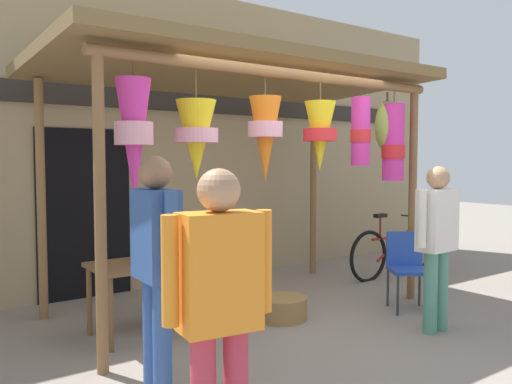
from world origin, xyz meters
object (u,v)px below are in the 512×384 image
object	(u,v)px
flower_heap_on_table	(175,252)
customer_foreground	(156,256)
wicker_basket_by_table	(281,308)
passerby_at_right	(437,235)
display_table	(165,267)
folding_chair	(407,263)
parked_bicycle	(393,251)
vendor_in_orange	(219,300)

from	to	relation	value
flower_heap_on_table	customer_foreground	bearing A→B (deg)	-122.25
wicker_basket_by_table	passerby_at_right	size ratio (longest dim) A/B	0.35
display_table	customer_foreground	world-z (taller)	customer_foreground
folding_chair	parked_bicycle	bearing A→B (deg)	44.49
flower_heap_on_table	vendor_in_orange	bearing A→B (deg)	-112.31
display_table	customer_foreground	size ratio (longest dim) A/B	0.84
folding_chair	vendor_in_orange	size ratio (longest dim) A/B	0.53
vendor_in_orange	flower_heap_on_table	bearing A→B (deg)	67.69
parked_bicycle	vendor_in_orange	bearing A→B (deg)	-149.97
wicker_basket_by_table	customer_foreground	xyz separation A→B (m)	(-1.81, -0.89, 0.87)
folding_chair	passerby_at_right	bearing A→B (deg)	-122.26
passerby_at_right	flower_heap_on_table	bearing A→B (deg)	142.15
flower_heap_on_table	parked_bicycle	distance (m)	3.60
display_table	flower_heap_on_table	size ratio (longest dim) A/B	1.92
folding_chair	customer_foreground	xyz separation A→B (m)	(-3.16, -0.37, 0.48)
display_table	flower_heap_on_table	world-z (taller)	flower_heap_on_table
display_table	flower_heap_on_table	bearing A→B (deg)	-27.80
display_table	passerby_at_right	size ratio (longest dim) A/B	0.89
passerby_at_right	customer_foreground	bearing A→B (deg)	173.93
vendor_in_orange	customer_foreground	size ratio (longest dim) A/B	0.96
customer_foreground	passerby_at_right	world-z (taller)	customer_foreground
wicker_basket_by_table	folding_chair	bearing A→B (deg)	-21.13
flower_heap_on_table	passerby_at_right	world-z (taller)	passerby_at_right
display_table	customer_foreground	distance (m)	1.50
display_table	folding_chair	size ratio (longest dim) A/B	1.67
display_table	parked_bicycle	world-z (taller)	parked_bicycle
vendor_in_orange	customer_foreground	bearing A→B (deg)	80.99
parked_bicycle	passerby_at_right	xyz separation A→B (m)	(-1.60, -1.82, 0.58)
flower_heap_on_table	wicker_basket_by_table	bearing A→B (deg)	-18.69
vendor_in_orange	passerby_at_right	size ratio (longest dim) A/B	1.01
customer_foreground	vendor_in_orange	bearing A→B (deg)	-99.01
customer_foreground	flower_heap_on_table	bearing A→B (deg)	57.75
folding_chair	passerby_at_right	size ratio (longest dim) A/B	0.53
display_table	parked_bicycle	size ratio (longest dim) A/B	0.80
customer_foreground	display_table	bearing A→B (deg)	61.34
display_table	vendor_in_orange	distance (m)	2.54
display_table	customer_foreground	bearing A→B (deg)	-118.66
folding_chair	parked_bicycle	size ratio (longest dim) A/B	0.48
parked_bicycle	passerby_at_right	world-z (taller)	passerby_at_right
flower_heap_on_table	vendor_in_orange	distance (m)	2.51
vendor_in_orange	display_table	bearing A→B (deg)	69.76
flower_heap_on_table	parked_bicycle	bearing A→B (deg)	4.66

